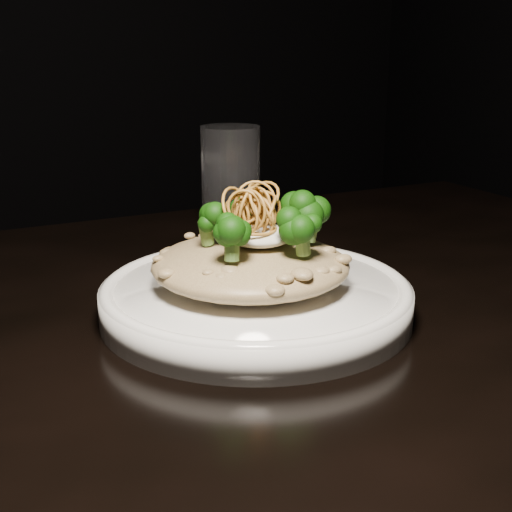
{
  "coord_description": "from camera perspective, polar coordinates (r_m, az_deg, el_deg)",
  "views": [
    {
      "loc": [
        -0.28,
        -0.53,
        0.99
      ],
      "look_at": [
        -0.02,
        -0.0,
        0.81
      ],
      "focal_mm": 50.0,
      "sensor_mm": 36.0,
      "label": 1
    }
  ],
  "objects": [
    {
      "name": "plate",
      "position": [
        0.63,
        0.0,
        -3.58
      ],
      "size": [
        0.27,
        0.27,
        0.03
      ],
      "primitive_type": "cylinder",
      "color": "white",
      "rests_on": "table"
    },
    {
      "name": "table",
      "position": [
        0.68,
        1.03,
        -10.94
      ],
      "size": [
        1.1,
        0.8,
        0.75
      ],
      "color": "black",
      "rests_on": "ground"
    },
    {
      "name": "shallots",
      "position": [
        0.6,
        -0.26,
        4.08
      ],
      "size": [
        0.06,
        0.06,
        0.04
      ],
      "primitive_type": null,
      "color": "brown",
      "rests_on": "cheese"
    },
    {
      "name": "drinking_glass",
      "position": [
        0.9,
        -2.03,
        6.22
      ],
      "size": [
        0.1,
        0.1,
        0.13
      ],
      "primitive_type": "cylinder",
      "rotation": [
        0.0,
        0.0,
        -0.37
      ],
      "color": "white",
      "rests_on": "table"
    },
    {
      "name": "broccoli",
      "position": [
        0.6,
        -0.0,
        3.04
      ],
      "size": [
        0.13,
        0.13,
        0.05
      ],
      "primitive_type": null,
      "color": "black",
      "rests_on": "risotto"
    },
    {
      "name": "cheese",
      "position": [
        0.61,
        0.26,
        1.67
      ],
      "size": [
        0.06,
        0.06,
        0.02
      ],
      "primitive_type": "ellipsoid",
      "color": "white",
      "rests_on": "risotto"
    },
    {
      "name": "risotto",
      "position": [
        0.62,
        -0.45,
        -0.7
      ],
      "size": [
        0.17,
        0.17,
        0.04
      ],
      "primitive_type": "ellipsoid",
      "color": "brown",
      "rests_on": "plate"
    }
  ]
}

